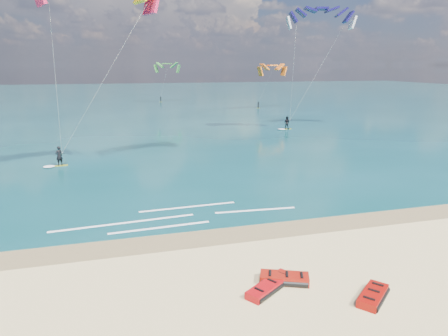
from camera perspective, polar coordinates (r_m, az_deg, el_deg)
The scene contains 10 objects.
ground at distance 58.38m, azimuth -10.59°, elevation 4.91°, with size 320.00×320.00×0.00m, color tan.
wet_sand_strip at distance 22.95m, azimuth -2.65°, elevation -9.87°, with size 320.00×2.40×0.01m, color brown.
sea at distance 121.89m, azimuth -13.17°, elevation 9.67°, with size 320.00×200.00×0.04m, color #0B3A3D.
packed_kite_left at distance 18.28m, azimuth 6.59°, elevation -16.80°, with size 2.90×1.06×0.38m, color #B4090E, non-canonical shape.
packed_kite_mid at distance 18.86m, azimuth 8.60°, elevation -15.81°, with size 2.38×1.22×0.44m, color #9D160A, non-canonical shape.
packed_kite_right at distance 18.54m, azimuth 20.46°, elevation -17.20°, with size 2.19×1.15×0.42m, color #9A0C06, non-canonical shape.
kitesurfer_main at distance 37.26m, azimuth -20.23°, elevation 13.43°, with size 13.20×8.68×18.25m.
kitesurfer_far at distance 59.10m, azimuth 11.42°, elevation 14.48°, with size 10.15×7.58×18.56m.
shoreline_foam at distance 25.89m, azimuth -6.80°, elevation -6.95°, with size 15.71×3.62×0.01m.
distant_kites at distance 94.84m, azimuth -19.72°, elevation 11.36°, with size 71.96×33.50×14.88m.
Camera 1 is at (-4.44, -17.44, 9.46)m, focal length 32.00 mm.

